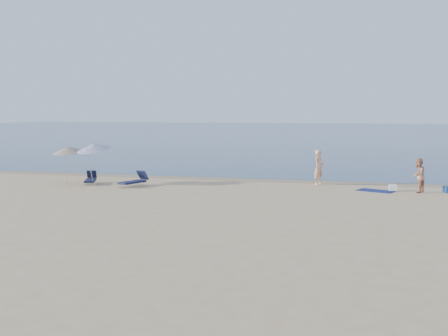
% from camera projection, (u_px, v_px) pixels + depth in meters
% --- Properties ---
extents(ground, '(160.00, 160.00, 0.00)m').
position_uv_depth(ground, '(173.00, 281.00, 12.98)').
color(ground, tan).
rests_on(ground, ground).
extents(sea, '(240.00, 160.00, 0.01)m').
position_uv_depth(sea, '(353.00, 132.00, 108.99)').
color(sea, '#0C264C').
rests_on(sea, ground).
extents(wet_sand_strip, '(240.00, 1.60, 0.00)m').
position_uv_depth(wet_sand_strip, '(293.00, 181.00, 31.60)').
color(wet_sand_strip, '#847254').
rests_on(wet_sand_strip, ground).
extents(person_left, '(0.70, 0.81, 1.87)m').
position_uv_depth(person_left, '(319.00, 167.00, 30.07)').
color(person_left, '#E0A17E').
rests_on(person_left, ground).
extents(person_right, '(0.89, 0.99, 1.67)m').
position_uv_depth(person_right, '(418.00, 176.00, 27.10)').
color(person_right, tan).
rests_on(person_right, ground).
extents(beach_towel, '(1.98, 1.55, 0.03)m').
position_uv_depth(beach_towel, '(376.00, 191.00, 27.73)').
color(beach_towel, '#0E1649').
rests_on(beach_towel, ground).
extents(white_bag, '(0.39, 0.34, 0.32)m').
position_uv_depth(white_bag, '(393.00, 188.00, 27.70)').
color(white_bag, white).
rests_on(white_bag, ground).
extents(umbrella_near, '(2.36, 2.38, 2.42)m').
position_uv_depth(umbrella_near, '(93.00, 147.00, 30.08)').
color(umbrella_near, silver).
rests_on(umbrella_near, ground).
extents(umbrella_far, '(1.93, 1.95, 2.18)m').
position_uv_depth(umbrella_far, '(68.00, 150.00, 30.34)').
color(umbrella_far, silver).
rests_on(umbrella_far, ground).
extents(lounger_left, '(1.06, 1.65, 0.69)m').
position_uv_depth(lounger_left, '(91.00, 179.00, 30.43)').
color(lounger_left, '#151B3B').
rests_on(lounger_left, ground).
extents(lounger_right, '(1.15, 1.87, 0.79)m').
position_uv_depth(lounger_right, '(134.00, 181.00, 29.47)').
color(lounger_right, '#161C3D').
rests_on(lounger_right, ground).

